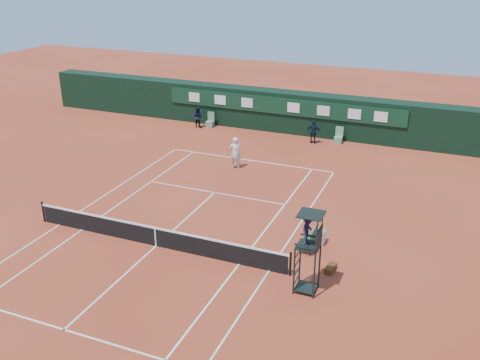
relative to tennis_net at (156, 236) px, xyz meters
The scene contains 14 objects.
ground 0.51m from the tennis_net, ahead, with size 90.00×90.00×0.00m, color #A84127.
court_lines 0.50m from the tennis_net, ahead, with size 11.05×23.85×0.01m.
tennis_net is the anchor object (origin of this frame).
back_wall 18.77m from the tennis_net, 90.00° to the left, with size 40.00×1.65×3.00m.
linesman_chair_left 18.33m from the tennis_net, 107.46° to the left, with size 0.55×0.50×1.15m.
linesman_chair_right 18.05m from the tennis_net, 75.57° to the left, with size 0.55×0.50×1.15m.
umpire_chair 7.59m from the tennis_net, ahead, with size 0.96×0.95×3.42m.
player_bench 7.03m from the tennis_net, 19.24° to the left, with size 0.56×1.20×1.10m.
tennis_bag 7.95m from the tennis_net, ahead, with size 0.31×0.71×0.27m, color black.
cooler 7.47m from the tennis_net, 24.35° to the left, with size 0.57×0.57×0.65m.
tennis_ball 6.59m from the tennis_net, 71.48° to the left, with size 0.07×0.07×0.07m, color yellow.
player 10.32m from the tennis_net, 92.12° to the left, with size 0.73×0.48×2.02m, color silver.
ball_kid_left 18.19m from the tennis_net, 110.36° to the left, with size 0.79×0.61×1.62m, color black.
ball_kid_right 16.97m from the tennis_net, 80.25° to the left, with size 0.99×0.41×1.69m, color black.
Camera 1 is at (11.65, -18.28, 12.35)m, focal length 40.00 mm.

